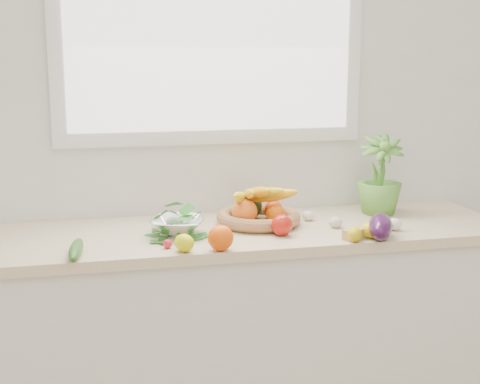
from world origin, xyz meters
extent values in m
cube|color=white|center=(0.00, 2.25, 1.35)|extent=(4.50, 0.02, 2.70)
cube|color=silver|center=(0.00, 1.95, 0.43)|extent=(2.20, 0.58, 0.86)
cube|color=beige|center=(0.00, 1.95, 0.88)|extent=(2.24, 0.62, 0.04)
cube|color=white|center=(0.00, 2.23, 1.75)|extent=(1.30, 0.03, 1.10)
cube|color=white|center=(0.00, 2.21, 1.75)|extent=(1.18, 0.01, 0.98)
sphere|color=#FF5508|center=(-0.08, 1.67, 0.95)|extent=(0.10, 0.10, 0.09)
ellipsoid|color=#DCDE0C|center=(-0.20, 1.68, 0.93)|extent=(0.09, 0.10, 0.06)
ellipsoid|color=gold|center=(0.42, 1.67, 0.93)|extent=(0.08, 0.08, 0.05)
ellipsoid|color=yellow|center=(0.49, 1.70, 0.93)|extent=(0.09, 0.10, 0.06)
sphere|color=#B2190E|center=(0.18, 1.81, 0.94)|extent=(0.10, 0.10, 0.08)
cube|color=tan|center=(0.44, 1.71, 0.92)|extent=(0.13, 0.10, 0.04)
ellipsoid|color=beige|center=(0.42, 1.88, 0.92)|extent=(0.06, 0.06, 0.04)
ellipsoid|color=silver|center=(0.36, 2.01, 0.92)|extent=(0.05, 0.05, 0.04)
ellipsoid|color=white|center=(0.63, 1.79, 0.92)|extent=(0.07, 0.07, 0.05)
ellipsoid|color=#310E35|center=(0.53, 1.69, 0.95)|extent=(0.18, 0.25, 0.09)
ellipsoid|color=#185118|center=(-0.57, 1.72, 0.92)|extent=(0.07, 0.24, 0.04)
sphere|color=red|center=(-0.26, 1.74, 0.92)|extent=(0.03, 0.03, 0.03)
imported|color=#5A9B38|center=(0.69, 2.06, 1.07)|extent=(0.22, 0.22, 0.34)
cylinder|color=#AA8E4B|center=(0.14, 1.99, 0.91)|extent=(0.34, 0.34, 0.01)
torus|color=#A66D49|center=(0.14, 1.99, 0.93)|extent=(0.40, 0.40, 0.05)
sphere|color=orange|center=(0.08, 1.96, 0.96)|extent=(0.12, 0.12, 0.10)
sphere|color=#E35D07|center=(0.20, 1.94, 0.95)|extent=(0.09, 0.09, 0.08)
sphere|color=red|center=(0.22, 2.04, 0.95)|extent=(0.09, 0.09, 0.07)
ellipsoid|color=#203115|center=(0.13, 2.06, 0.96)|extent=(0.10, 0.10, 0.10)
ellipsoid|color=yellow|center=(0.07, 1.98, 1.02)|extent=(0.13, 0.22, 0.10)
ellipsoid|color=#EAA413|center=(0.10, 1.99, 1.03)|extent=(0.06, 0.23, 0.10)
ellipsoid|color=#F8AA14|center=(0.13, 1.98, 1.03)|extent=(0.09, 0.23, 0.10)
ellipsoid|color=gold|center=(0.16, 1.99, 1.03)|extent=(0.15, 0.22, 0.10)
ellipsoid|color=yellow|center=(0.20, 1.98, 1.02)|extent=(0.20, 0.17, 0.10)
cylinder|color=silver|center=(-0.20, 1.90, 0.91)|extent=(0.10, 0.10, 0.02)
imported|color=white|center=(-0.20, 1.90, 0.94)|extent=(0.25, 0.25, 0.05)
ellipsoid|color=#1B6C20|center=(-0.20, 1.90, 0.98)|extent=(0.19, 0.19, 0.06)
camera|label=1|loc=(-0.52, -0.52, 1.57)|focal=50.00mm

